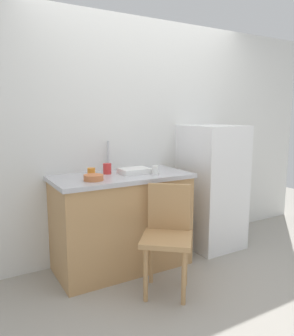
% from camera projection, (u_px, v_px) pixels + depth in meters
% --- Properties ---
extents(ground_plane, '(8.00, 8.00, 0.00)m').
position_uv_depth(ground_plane, '(196.00, 285.00, 2.89)').
color(ground_plane, '#9E998E').
extents(back_wall, '(4.80, 0.10, 2.44)m').
position_uv_depth(back_wall, '(140.00, 138.00, 3.54)').
color(back_wall, silver).
rests_on(back_wall, ground_plane).
extents(cabinet_base, '(1.25, 0.60, 0.87)m').
position_uv_depth(cabinet_base, '(122.00, 223.00, 3.17)').
color(cabinet_base, tan).
rests_on(cabinet_base, ground_plane).
extents(countertop, '(1.29, 0.64, 0.04)m').
position_uv_depth(countertop, '(121.00, 177.00, 3.10)').
color(countertop, '#B7B7BC').
rests_on(countertop, cabinet_base).
extents(faucet, '(0.02, 0.02, 0.30)m').
position_uv_depth(faucet, '(108.00, 156.00, 3.27)').
color(faucet, '#B7B7BC').
rests_on(faucet, countertop).
extents(refrigerator, '(0.56, 0.62, 1.35)m').
position_uv_depth(refrigerator, '(211.00, 186.00, 3.67)').
color(refrigerator, white).
rests_on(refrigerator, ground_plane).
extents(chair, '(0.56, 0.56, 0.89)m').
position_uv_depth(chair, '(167.00, 233.00, 2.74)').
color(chair, tan).
rests_on(chair, ground_plane).
extents(dish_tray, '(0.28, 0.20, 0.05)m').
position_uv_depth(dish_tray, '(134.00, 171.00, 3.15)').
color(dish_tray, white).
rests_on(dish_tray, countertop).
extents(terracotta_bowl, '(0.17, 0.17, 0.05)m').
position_uv_depth(terracotta_bowl, '(94.00, 178.00, 2.82)').
color(terracotta_bowl, '#C67042').
rests_on(terracotta_bowl, countertop).
extents(cup_orange, '(0.07, 0.07, 0.08)m').
position_uv_depth(cup_orange, '(91.00, 172.00, 2.98)').
color(cup_orange, orange).
rests_on(cup_orange, countertop).
extents(cup_red, '(0.08, 0.08, 0.10)m').
position_uv_depth(cup_red, '(107.00, 169.00, 3.13)').
color(cup_red, red).
rests_on(cup_red, countertop).
extents(cup_white, '(0.06, 0.06, 0.08)m').
position_uv_depth(cup_white, '(155.00, 170.00, 3.10)').
color(cup_white, white).
rests_on(cup_white, countertop).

